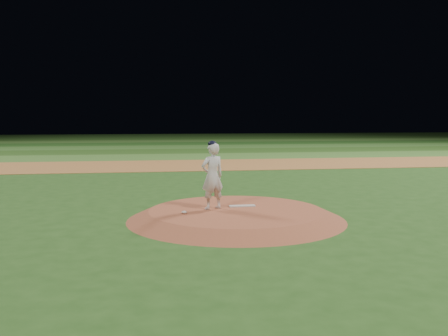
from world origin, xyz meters
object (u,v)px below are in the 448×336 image
(pitchers_mound, at_px, (236,214))
(pitching_rubber, at_px, (242,206))
(rosin_bag, at_px, (184,212))
(pitcher_on_mound, at_px, (212,176))

(pitchers_mound, distance_m, pitching_rubber, 0.47)
(pitching_rubber, xyz_separation_m, rosin_bag, (-1.57, -0.72, 0.02))
(pitching_rubber, bearing_deg, pitcher_on_mound, -165.63)
(pitchers_mound, relative_size, pitching_rubber, 8.07)
(rosin_bag, bearing_deg, pitching_rubber, 24.75)
(pitchers_mound, relative_size, rosin_bag, 42.04)
(pitchers_mound, bearing_deg, rosin_bag, -166.02)
(pitcher_on_mound, bearing_deg, pitching_rubber, 15.16)
(pitchers_mound, height_order, pitching_rubber, pitching_rubber)
(pitching_rubber, bearing_deg, pitchers_mound, -121.28)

